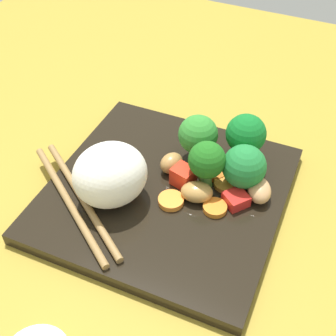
% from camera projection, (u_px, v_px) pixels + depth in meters
% --- Properties ---
extents(ground_plane, '(1.10, 1.10, 0.02)m').
position_uv_depth(ground_plane, '(166.00, 203.00, 0.56)').
color(ground_plane, olive).
extents(square_plate, '(0.28, 0.28, 0.02)m').
position_uv_depth(square_plate, '(166.00, 193.00, 0.55)').
color(square_plate, black).
rests_on(square_plate, ground_plane).
extents(rice_mound, '(0.11, 0.11, 0.07)m').
position_uv_depth(rice_mound, '(110.00, 175.00, 0.51)').
color(rice_mound, white).
rests_on(rice_mound, square_plate).
extents(broccoli_floret_0, '(0.05, 0.05, 0.06)m').
position_uv_depth(broccoli_floret_0, '(244.00, 167.00, 0.53)').
color(broccoli_floret_0, '#629A47').
rests_on(broccoli_floret_0, square_plate).
extents(broccoli_floret_1, '(0.05, 0.05, 0.07)m').
position_uv_depth(broccoli_floret_1, '(246.00, 135.00, 0.55)').
color(broccoli_floret_1, '#82B74E').
rests_on(broccoli_floret_1, square_plate).
extents(broccoli_floret_2, '(0.04, 0.04, 0.06)m').
position_uv_depth(broccoli_floret_2, '(207.00, 161.00, 0.52)').
color(broccoli_floret_2, '#5B993E').
rests_on(broccoli_floret_2, square_plate).
extents(broccoli_floret_3, '(0.05, 0.05, 0.06)m').
position_uv_depth(broccoli_floret_3, '(198.00, 135.00, 0.56)').
color(broccoli_floret_3, '#6EAF4B').
rests_on(broccoli_floret_3, square_plate).
extents(carrot_slice_0, '(0.03, 0.03, 0.01)m').
position_uv_depth(carrot_slice_0, '(215.00, 208.00, 0.52)').
color(carrot_slice_0, orange).
rests_on(carrot_slice_0, square_plate).
extents(carrot_slice_1, '(0.04, 0.04, 0.01)m').
position_uv_depth(carrot_slice_1, '(171.00, 201.00, 0.53)').
color(carrot_slice_1, orange).
rests_on(carrot_slice_1, square_plate).
extents(carrot_slice_2, '(0.04, 0.04, 0.01)m').
position_uv_depth(carrot_slice_2, '(215.00, 173.00, 0.56)').
color(carrot_slice_2, orange).
rests_on(carrot_slice_2, square_plate).
extents(carrot_slice_3, '(0.04, 0.04, 0.01)m').
position_uv_depth(carrot_slice_3, '(226.00, 184.00, 0.55)').
color(carrot_slice_3, orange).
rests_on(carrot_slice_3, square_plate).
extents(pepper_chunk_0, '(0.03, 0.03, 0.02)m').
position_uv_depth(pepper_chunk_0, '(183.00, 176.00, 0.54)').
color(pepper_chunk_0, red).
rests_on(pepper_chunk_0, square_plate).
extents(pepper_chunk_1, '(0.03, 0.03, 0.01)m').
position_uv_depth(pepper_chunk_1, '(236.00, 199.00, 0.52)').
color(pepper_chunk_1, red).
rests_on(pepper_chunk_1, square_plate).
extents(chicken_piece_0, '(0.04, 0.05, 0.02)m').
position_uv_depth(chicken_piece_0, '(259.00, 190.00, 0.53)').
color(chicken_piece_0, tan).
rests_on(chicken_piece_0, square_plate).
extents(chicken_piece_1, '(0.03, 0.04, 0.02)m').
position_uv_depth(chicken_piece_1, '(172.00, 163.00, 0.56)').
color(chicken_piece_1, '#B28044').
rests_on(chicken_piece_1, square_plate).
extents(chicken_piece_2, '(0.04, 0.04, 0.02)m').
position_uv_depth(chicken_piece_2, '(197.00, 192.00, 0.53)').
color(chicken_piece_2, '#B78643').
rests_on(chicken_piece_2, square_plate).
extents(chopstick_pair, '(0.18, 0.14, 0.01)m').
position_uv_depth(chopstick_pair, '(75.00, 200.00, 0.53)').
color(chopstick_pair, olive).
rests_on(chopstick_pair, square_plate).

